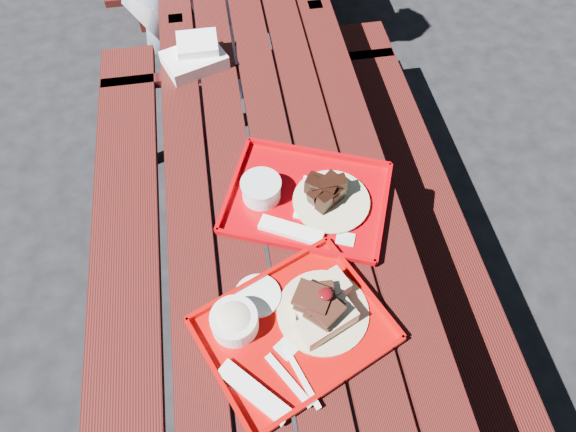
# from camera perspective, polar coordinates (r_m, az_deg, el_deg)

# --- Properties ---
(ground) EXTENTS (60.00, 60.00, 0.00)m
(ground) POSITION_cam_1_polar(r_m,az_deg,el_deg) (2.31, -0.61, -8.20)
(ground) COLOR black
(ground) RESTS_ON ground
(picnic_table_near) EXTENTS (1.41, 2.40, 0.75)m
(picnic_table_near) POSITION_cam_1_polar(r_m,az_deg,el_deg) (1.82, -0.76, -0.63)
(picnic_table_near) COLOR #49140E
(picnic_table_near) RESTS_ON ground
(near_tray) EXTENTS (0.58, 0.53, 0.15)m
(near_tray) POSITION_cam_1_polar(r_m,az_deg,el_deg) (1.40, 0.14, -11.49)
(near_tray) COLOR #B20605
(near_tray) RESTS_ON picnic_table_near
(far_tray) EXTENTS (0.60, 0.54, 0.08)m
(far_tray) POSITION_cam_1_polar(r_m,az_deg,el_deg) (1.61, 1.80, 2.02)
(far_tray) COLOR #B10008
(far_tray) RESTS_ON picnic_table_near
(white_cloth) EXTENTS (0.27, 0.23, 0.09)m
(white_cloth) POSITION_cam_1_polar(r_m,az_deg,el_deg) (2.09, -10.26, 17.14)
(white_cloth) COLOR white
(white_cloth) RESTS_ON picnic_table_near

